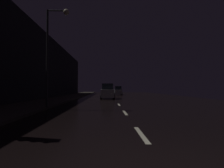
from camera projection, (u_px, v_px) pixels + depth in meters
ground at (114, 99)px, 27.60m from camera, size 27.85×84.00×0.02m
sidewalk_left at (63, 98)px, 27.37m from camera, size 4.40×84.00×0.15m
building_facade_left at (37, 63)px, 23.91m from camera, size 0.80×63.00×9.65m
lane_centerline at (116, 101)px, 21.62m from camera, size 0.16×36.14×0.01m
streetlamp_overhead at (53, 43)px, 13.62m from camera, size 1.70×0.44×7.54m
car_approaching_headlights at (107, 92)px, 26.94m from camera, size 2.06×4.46×2.24m
car_distant_taillights at (118, 91)px, 42.35m from camera, size 1.86×4.03×2.03m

